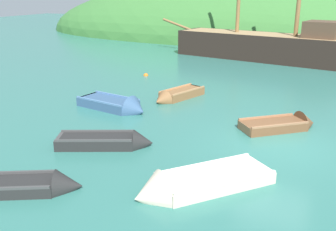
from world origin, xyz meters
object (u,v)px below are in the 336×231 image
at_px(rowboat_far, 118,106).
at_px(rowboat_center, 177,96).
at_px(rowboat_portside, 110,143).
at_px(buoy_orange, 146,76).
at_px(sailing_ship, 268,50).
at_px(rowboat_outer_left, 191,186).
at_px(rowboat_outer_right, 284,126).
at_px(rowboat_near_dock, 22,188).

height_order(rowboat_far, rowboat_center, rowboat_far).
xyz_separation_m(rowboat_portside, buoy_orange, (-3.89, 10.59, -0.12)).
bearing_deg(buoy_orange, rowboat_portside, -69.81).
bearing_deg(sailing_ship, rowboat_far, 87.91).
bearing_deg(rowboat_outer_left, rowboat_portside, -73.56).
bearing_deg(buoy_orange, rowboat_outer_right, -35.47).
bearing_deg(sailing_ship, buoy_orange, 67.82).
xyz_separation_m(rowboat_far, rowboat_near_dock, (1.38, -7.27, -0.05)).
bearing_deg(rowboat_near_dock, rowboat_portside, 54.41).
distance_m(rowboat_outer_left, rowboat_near_dock, 4.45).
xyz_separation_m(rowboat_outer_left, rowboat_center, (-3.70, 8.10, 0.03)).
bearing_deg(sailing_ship, rowboat_outer_right, 113.84).
bearing_deg(buoy_orange, sailing_ship, 55.58).
bearing_deg(rowboat_outer_right, buoy_orange, 105.11).
bearing_deg(rowboat_outer_left, sailing_ship, -133.70).
xyz_separation_m(rowboat_near_dock, buoy_orange, (-3.37, 14.10, -0.09)).
distance_m(rowboat_center, rowboat_outer_right, 5.79).
bearing_deg(sailing_ship, rowboat_near_dock, 95.77).
relative_size(rowboat_far, buoy_orange, 11.69).
relative_size(rowboat_outer_left, buoy_orange, 12.22).
bearing_deg(rowboat_far, rowboat_outer_left, -33.99).
bearing_deg(rowboat_outer_left, rowboat_center, -113.21).
bearing_deg(rowboat_far, rowboat_outer_right, 14.15).
bearing_deg(rowboat_near_dock, sailing_ship, 56.40).
height_order(sailing_ship, rowboat_far, sailing_ship).
bearing_deg(rowboat_near_dock, buoy_orange, 76.32).
distance_m(rowboat_far, rowboat_outer_right, 7.09).
height_order(sailing_ship, buoy_orange, sailing_ship).
relative_size(rowboat_outer_right, buoy_orange, 9.86).
bearing_deg(rowboat_center, rowboat_near_dock, 17.63).
height_order(rowboat_outer_left, rowboat_center, rowboat_outer_left).
distance_m(rowboat_portside, rowboat_center, 6.39).
relative_size(rowboat_far, rowboat_center, 1.13).
distance_m(rowboat_far, rowboat_near_dock, 7.40).
bearing_deg(rowboat_portside, rowboat_outer_left, -49.47).
height_order(rowboat_center, rowboat_outer_right, rowboat_outer_right).
height_order(rowboat_far, rowboat_outer_right, rowboat_far).
bearing_deg(rowboat_center, rowboat_outer_right, 86.80).
bearing_deg(rowboat_far, sailing_ship, 86.85).
bearing_deg(rowboat_portside, rowboat_center, 67.72).
height_order(sailing_ship, rowboat_near_dock, sailing_ship).
height_order(rowboat_center, buoy_orange, rowboat_center).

